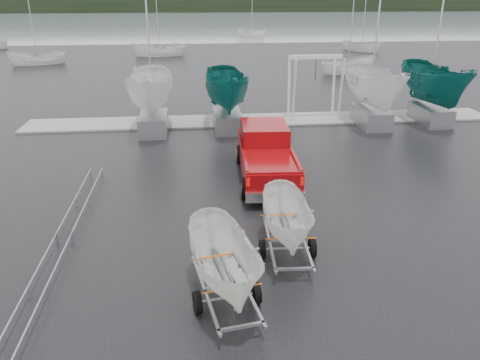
# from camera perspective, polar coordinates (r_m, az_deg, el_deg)

# --- Properties ---
(ground_plane) EXTENTS (120.00, 120.00, 0.00)m
(ground_plane) POSITION_cam_1_polar(r_m,az_deg,el_deg) (18.65, 8.84, -3.15)
(ground_plane) COLOR black
(ground_plane) RESTS_ON ground
(lake) EXTENTS (300.00, 300.00, 0.00)m
(lake) POSITION_cam_1_polar(r_m,az_deg,el_deg) (116.61, -3.94, 18.29)
(lake) COLOR gray
(lake) RESTS_ON ground
(dock) EXTENTS (30.00, 3.00, 0.12)m
(dock) POSITION_cam_1_polar(r_m,az_deg,el_deg) (30.64, 2.83, 7.34)
(dock) COLOR #969691
(dock) RESTS_ON ground
(treeline) EXTENTS (300.00, 8.00, 6.00)m
(treeline) POSITION_cam_1_polar(r_m,az_deg,el_deg) (186.37, -4.92, 20.65)
(treeline) COLOR black
(treeline) RESTS_ON ground
(pickup_truck) EXTENTS (2.74, 6.75, 2.20)m
(pickup_truck) POSITION_cam_1_polar(r_m,az_deg,el_deg) (21.07, 3.16, 3.48)
(pickup_truck) COLOR maroon
(pickup_truck) RESTS_ON ground
(trailer_hitched) EXTENTS (1.81, 3.66, 4.39)m
(trailer_hitched) POSITION_cam_1_polar(r_m,az_deg,el_deg) (14.27, 6.00, -0.64)
(trailer_hitched) COLOR gray
(trailer_hitched) RESTS_ON ground
(trailer_parked) EXTENTS (1.88, 3.75, 4.72)m
(trailer_parked) POSITION_cam_1_polar(r_m,az_deg,el_deg) (11.81, -1.93, -4.68)
(trailer_parked) COLOR gray
(trailer_parked) RESTS_ON ground
(boat_hoist) EXTENTS (3.30, 2.18, 4.12)m
(boat_hoist) POSITION_cam_1_polar(r_m,az_deg,el_deg) (30.75, 9.15, 12.15)
(boat_hoist) COLOR silver
(boat_hoist) RESTS_ON ground
(keelboat_0) EXTENTS (2.61, 3.20, 10.79)m
(keelboat_0) POSITION_cam_1_polar(r_m,az_deg,el_deg) (27.60, -10.99, 14.02)
(keelboat_0) COLOR gray
(keelboat_0) RESTS_ON ground
(keelboat_1) EXTENTS (2.51, 3.20, 7.76)m
(keelboat_1) POSITION_cam_1_polar(r_m,az_deg,el_deg) (27.81, -1.62, 14.11)
(keelboat_1) COLOR gray
(keelboat_1) RESTS_ON ground
(keelboat_2) EXTENTS (2.63, 3.20, 10.80)m
(keelboat_2) POSITION_cam_1_polar(r_m,az_deg,el_deg) (29.64, 16.42, 14.14)
(keelboat_2) COLOR gray
(keelboat_2) RESTS_ON ground
(keelboat_3) EXTENTS (2.69, 3.20, 10.87)m
(keelboat_3) POSITION_cam_1_polar(r_m,az_deg,el_deg) (31.60, 23.16, 13.92)
(keelboat_3) COLOR gray
(keelboat_3) RESTS_ON ground
(mast_rack_0) EXTENTS (0.56, 6.50, 0.06)m
(mast_rack_0) POSITION_cam_1_polar(r_m,az_deg,el_deg) (19.35, -18.68, -2.02)
(mast_rack_0) COLOR gray
(mast_rack_0) RESTS_ON ground
(mast_rack_1) EXTENTS (0.56, 6.50, 0.06)m
(mast_rack_1) POSITION_cam_1_polar(r_m,az_deg,el_deg) (14.26, -23.51, -11.90)
(mast_rack_1) COLOR gray
(mast_rack_1) RESTS_ON ground
(moored_boat_0) EXTENTS (2.94, 2.90, 11.12)m
(moored_boat_0) POSITION_cam_1_polar(r_m,az_deg,el_deg) (59.02, -23.37, 12.78)
(moored_boat_0) COLOR silver
(moored_boat_0) RESTS_ON ground
(moored_boat_1) EXTENTS (2.83, 2.76, 11.38)m
(moored_boat_1) POSITION_cam_1_polar(r_m,az_deg,el_deg) (62.39, -9.77, 14.65)
(moored_boat_1) COLOR silver
(moored_boat_1) RESTS_ON ground
(moored_boat_2) EXTENTS (3.10, 3.06, 11.21)m
(moored_boat_2) POSITION_cam_1_polar(r_m,az_deg,el_deg) (50.11, 13.00, 12.61)
(moored_boat_2) COLOR silver
(moored_boat_2) RESTS_ON ground
(moored_boat_3) EXTENTS (3.20, 3.21, 10.98)m
(moored_boat_3) POSITION_cam_1_polar(r_m,az_deg,el_deg) (68.89, 14.56, 14.97)
(moored_boat_3) COLOR silver
(moored_boat_3) RESTS_ON ground
(moored_boat_5) EXTENTS (3.43, 3.44, 11.19)m
(moored_boat_5) POSITION_cam_1_polar(r_m,az_deg,el_deg) (86.59, 1.46, 16.99)
(moored_boat_5) COLOR silver
(moored_boat_5) RESTS_ON ground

